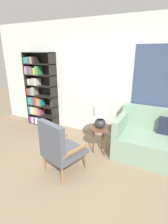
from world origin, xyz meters
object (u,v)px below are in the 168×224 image
(bookshelf, at_px, (38,91))
(table_lamp, at_px, (100,115))
(armchair, at_px, (58,147))
(side_table, at_px, (101,130))
(couch, at_px, (166,143))

(bookshelf, relative_size, table_lamp, 4.30)
(bookshelf, bearing_deg, armchair, -42.24)
(side_table, bearing_deg, armchair, -111.65)
(side_table, bearing_deg, table_lamp, -96.30)
(bookshelf, xyz_separation_m, table_lamp, (2.12, -0.68, -0.12))
(couch, bearing_deg, table_lamp, -162.15)
(couch, relative_size, table_lamp, 4.04)
(couch, bearing_deg, bookshelf, 174.90)
(side_table, xyz_separation_m, table_lamp, (-0.00, -0.03, 0.33))
(couch, bearing_deg, side_table, -163.33)
(side_table, bearing_deg, bookshelf, 162.82)
(bookshelf, xyz_separation_m, side_table, (2.12, -0.66, -0.45))
(armchair, bearing_deg, couch, 39.46)
(bookshelf, bearing_deg, table_lamp, -17.89)
(armchair, height_order, table_lamp, table_lamp)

